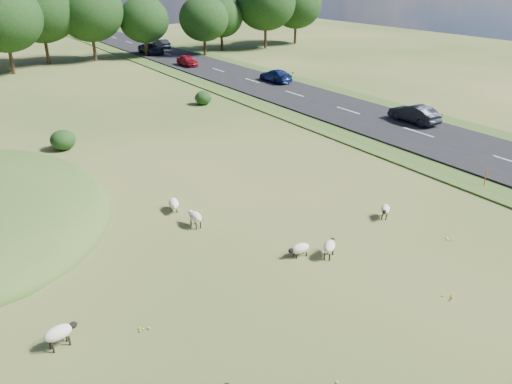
{
  "coord_description": "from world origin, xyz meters",
  "views": [
    {
      "loc": [
        -11.54,
        -16.5,
        11.98
      ],
      "look_at": [
        2.0,
        4.0,
        1.0
      ],
      "focal_mm": 35.0,
      "sensor_mm": 36.0,
      "label": 1
    }
  ],
  "objects_px": {
    "sheep_0": "(174,204)",
    "sheep_6": "(385,209)",
    "car_5": "(162,44)",
    "marker_post": "(485,178)",
    "car_4": "(151,49)",
    "sheep_1": "(59,333)",
    "car_1": "(414,114)",
    "sheep_4": "(300,249)",
    "car_3": "(187,60)",
    "sheep_3": "(329,246)",
    "sheep_5": "(195,216)",
    "car_2": "(276,76)"
  },
  "relations": [
    {
      "from": "marker_post",
      "to": "sheep_6",
      "type": "height_order",
      "value": "marker_post"
    },
    {
      "from": "sheep_1",
      "to": "sheep_4",
      "type": "relative_size",
      "value": 1.1
    },
    {
      "from": "sheep_0",
      "to": "car_1",
      "type": "distance_m",
      "value": 24.09
    },
    {
      "from": "car_4",
      "to": "marker_post",
      "type": "bearing_deg",
      "value": -92.97
    },
    {
      "from": "sheep_1",
      "to": "car_3",
      "type": "distance_m",
      "value": 54.05
    },
    {
      "from": "car_5",
      "to": "car_2",
      "type": "bearing_deg",
      "value": 90.0
    },
    {
      "from": "marker_post",
      "to": "sheep_3",
      "type": "distance_m",
      "value": 13.1
    },
    {
      "from": "sheep_0",
      "to": "sheep_1",
      "type": "height_order",
      "value": "sheep_1"
    },
    {
      "from": "sheep_0",
      "to": "sheep_5",
      "type": "height_order",
      "value": "sheep_5"
    },
    {
      "from": "sheep_6",
      "to": "car_5",
      "type": "distance_m",
      "value": 64.5
    },
    {
      "from": "car_3",
      "to": "car_4",
      "type": "bearing_deg",
      "value": 90.0
    },
    {
      "from": "marker_post",
      "to": "car_4",
      "type": "bearing_deg",
      "value": 87.03
    },
    {
      "from": "sheep_5",
      "to": "car_5",
      "type": "relative_size",
      "value": 0.28
    },
    {
      "from": "sheep_4",
      "to": "sheep_3",
      "type": "bearing_deg",
      "value": 147.79
    },
    {
      "from": "sheep_0",
      "to": "sheep_1",
      "type": "xyz_separation_m",
      "value": [
        -7.8,
        -7.62,
        0.16
      ]
    },
    {
      "from": "sheep_4",
      "to": "sheep_1",
      "type": "bearing_deg",
      "value": 4.77
    },
    {
      "from": "car_2",
      "to": "car_3",
      "type": "distance_m",
      "value": 15.38
    },
    {
      "from": "marker_post",
      "to": "sheep_4",
      "type": "bearing_deg",
      "value": -179.46
    },
    {
      "from": "car_5",
      "to": "sheep_0",
      "type": "bearing_deg",
      "value": 66.95
    },
    {
      "from": "sheep_1",
      "to": "marker_post",
      "type": "bearing_deg",
      "value": -8.86
    },
    {
      "from": "sheep_0",
      "to": "car_1",
      "type": "relative_size",
      "value": 0.28
    },
    {
      "from": "car_1",
      "to": "sheep_6",
      "type": "bearing_deg",
      "value": 35.96
    },
    {
      "from": "sheep_4",
      "to": "car_1",
      "type": "xyz_separation_m",
      "value": [
        20.98,
        11.35,
        0.59
      ]
    },
    {
      "from": "sheep_0",
      "to": "sheep_1",
      "type": "bearing_deg",
      "value": -27.14
    },
    {
      "from": "sheep_4",
      "to": "car_3",
      "type": "height_order",
      "value": "car_3"
    },
    {
      "from": "car_4",
      "to": "sheep_0",
      "type": "bearing_deg",
      "value": -111.36
    },
    {
      "from": "marker_post",
      "to": "sheep_4",
      "type": "distance_m",
      "value": 14.15
    },
    {
      "from": "sheep_6",
      "to": "car_3",
      "type": "relative_size",
      "value": 0.25
    },
    {
      "from": "marker_post",
      "to": "sheep_5",
      "type": "height_order",
      "value": "marker_post"
    },
    {
      "from": "sheep_3",
      "to": "sheep_6",
      "type": "distance_m",
      "value": 5.2
    },
    {
      "from": "sheep_6",
      "to": "car_2",
      "type": "distance_m",
      "value": 34.16
    },
    {
      "from": "sheep_3",
      "to": "car_2",
      "type": "distance_m",
      "value": 37.76
    },
    {
      "from": "sheep_3",
      "to": "sheep_6",
      "type": "bearing_deg",
      "value": -17.71
    },
    {
      "from": "marker_post",
      "to": "car_4",
      "type": "height_order",
      "value": "car_4"
    },
    {
      "from": "car_2",
      "to": "car_3",
      "type": "xyz_separation_m",
      "value": [
        -3.8,
        14.9,
        -0.0
      ]
    },
    {
      "from": "sheep_6",
      "to": "car_1",
      "type": "distance_m",
      "value": 18.39
    },
    {
      "from": "marker_post",
      "to": "sheep_4",
      "type": "relative_size",
      "value": 1.07
    },
    {
      "from": "car_5",
      "to": "sheep_3",
      "type": "bearing_deg",
      "value": 72.75
    },
    {
      "from": "car_1",
      "to": "marker_post",
      "type": "bearing_deg",
      "value": 58.67
    },
    {
      "from": "sheep_0",
      "to": "car_3",
      "type": "bearing_deg",
      "value": 171.27
    },
    {
      "from": "car_3",
      "to": "sheep_0",
      "type": "bearing_deg",
      "value": -117.26
    },
    {
      "from": "sheep_0",
      "to": "sheep_6",
      "type": "xyz_separation_m",
      "value": [
        8.89,
        -6.9,
        0.08
      ]
    },
    {
      "from": "sheep_1",
      "to": "car_1",
      "type": "bearing_deg",
      "value": 10.5
    },
    {
      "from": "car_3",
      "to": "sheep_1",
      "type": "bearing_deg",
      "value": -120.92
    },
    {
      "from": "sheep_3",
      "to": "car_3",
      "type": "relative_size",
      "value": 0.29
    },
    {
      "from": "sheep_0",
      "to": "car_4",
      "type": "height_order",
      "value": "car_4"
    },
    {
      "from": "marker_post",
      "to": "car_1",
      "type": "xyz_separation_m",
      "value": [
        6.83,
        11.22,
        0.39
      ]
    },
    {
      "from": "car_1",
      "to": "car_4",
      "type": "height_order",
      "value": "car_4"
    },
    {
      "from": "sheep_6",
      "to": "car_4",
      "type": "xyz_separation_m",
      "value": [
        11.08,
        57.94,
        0.48
      ]
    },
    {
      "from": "sheep_0",
      "to": "sheep_3",
      "type": "xyz_separation_m",
      "value": [
        3.87,
        -8.24,
        0.14
      ]
    }
  ]
}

